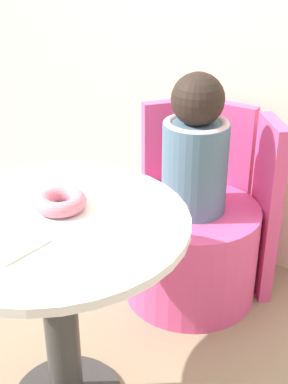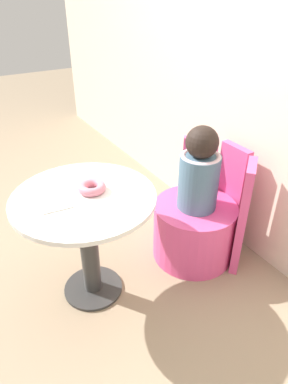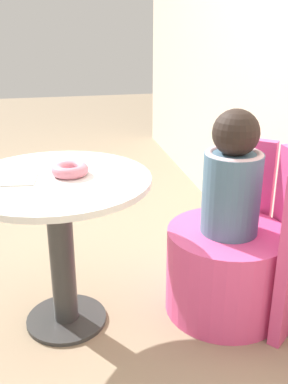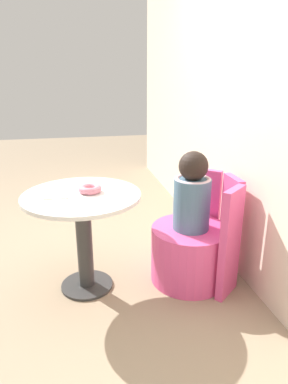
# 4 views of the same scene
# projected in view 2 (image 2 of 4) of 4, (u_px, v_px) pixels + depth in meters

# --- Properties ---
(ground_plane) EXTENTS (12.00, 12.00, 0.00)m
(ground_plane) POSITION_uv_depth(u_px,v_px,m) (90.00, 284.00, 2.12)
(ground_plane) COLOR gray
(back_wall) EXTENTS (6.00, 0.06, 2.40)m
(back_wall) POSITION_uv_depth(u_px,v_px,m) (252.00, 62.00, 1.98)
(back_wall) COLOR beige
(back_wall) RESTS_ON ground_plane
(round_table) EXTENTS (0.75, 0.75, 0.67)m
(round_table) POSITION_uv_depth(u_px,v_px,m) (86.00, 223.00, 1.83)
(round_table) COLOR #333333
(round_table) RESTS_ON ground_plane
(tub_chair) EXTENTS (0.53, 0.53, 0.39)m
(tub_chair) POSITION_uv_depth(u_px,v_px,m) (194.00, 230.00, 2.26)
(tub_chair) COLOR #E54C8C
(tub_chair) RESTS_ON ground_plane
(booth_backrest) EXTENTS (0.63, 0.23, 0.73)m
(booth_backrest) POSITION_uv_depth(u_px,v_px,m) (222.00, 199.00, 2.27)
(booth_backrest) COLOR #E54C8C
(booth_backrest) RESTS_ON ground_plane
(child_figure) EXTENTS (0.24, 0.24, 0.53)m
(child_figure) POSITION_uv_depth(u_px,v_px,m) (199.00, 171.00, 2.03)
(child_figure) COLOR slate
(child_figure) RESTS_ON tub_chair
(donut) EXTENTS (0.15, 0.15, 0.04)m
(donut) POSITION_uv_depth(u_px,v_px,m) (92.00, 187.00, 1.76)
(donut) COLOR pink
(donut) RESTS_ON round_table
(paper_napkin) EXTENTS (0.16, 0.16, 0.01)m
(paper_napkin) POSITION_uv_depth(u_px,v_px,m) (55.00, 203.00, 1.67)
(paper_napkin) COLOR silver
(paper_napkin) RESTS_ON round_table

